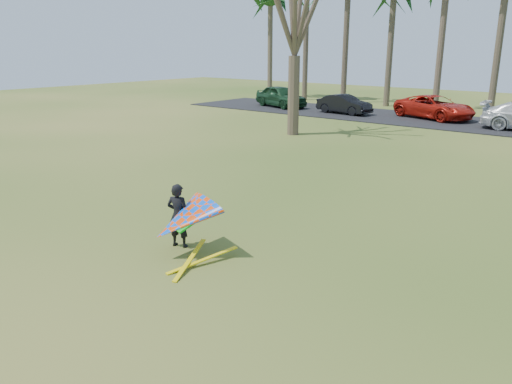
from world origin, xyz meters
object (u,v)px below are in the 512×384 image
Objects in this scene: car_0 at (281,96)px; car_2 at (434,107)px; car_1 at (344,104)px; kite_flyer at (183,219)px; bare_tree_left at (296,1)px.

car_2 is (11.85, 1.08, -0.08)m from car_0.
car_1 is 1.69× the size of kite_flyer.
car_2 is 2.28× the size of kite_flyer.
car_0 is 29.26m from kite_flyer.
car_0 is (-7.99, 9.65, -6.02)m from bare_tree_left.
kite_flyer is (15.55, -24.78, -0.05)m from car_0.
car_1 is 26.17m from kite_flyer.
kite_flyer is (9.61, -24.34, 0.12)m from car_1.
bare_tree_left is 2.40× the size of car_1.
kite_flyer reaches higher than car_0.
car_2 is 26.13m from kite_flyer.
car_1 is (5.94, -0.44, -0.17)m from car_0.
car_1 is at bearing -76.54° from car_0.
car_2 is at bearing -69.22° from car_1.
bare_tree_left is 13.90m from car_0.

